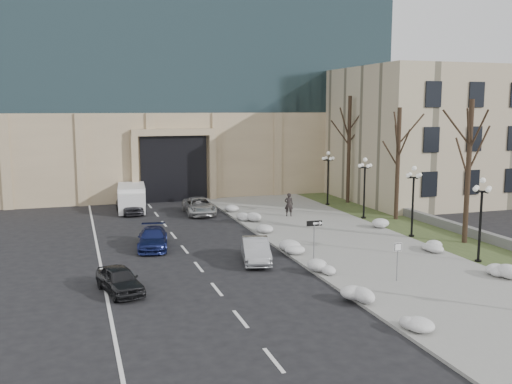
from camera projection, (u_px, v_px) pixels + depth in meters
ground at (407, 318)px, 23.18m from camera, size 160.00×160.00×0.00m
sidewalk at (335, 237)px, 37.41m from camera, size 9.00×40.00×0.12m
curb at (271, 242)px, 36.04m from camera, size 0.30×40.00×0.14m
grass_strip at (420, 231)px, 39.39m from camera, size 4.00×40.00×0.10m
stone_wall at (428, 219)px, 41.83m from camera, size 0.50×30.00×0.70m
office_tower at (171, 13)px, 60.87m from camera, size 40.00×24.70×36.00m
classical_building at (446, 133)px, 55.32m from camera, size 22.00×18.12×12.00m
car_a at (120, 280)px, 26.30m from camera, size 2.29×3.85×1.23m
car_b at (256, 250)px, 31.51m from camera, size 2.28×4.30×1.35m
car_c at (153, 238)px, 34.58m from camera, size 2.38×4.49×1.24m
car_d at (199, 206)px, 45.68m from camera, size 2.37×4.86×1.33m
car_e at (129, 205)px, 45.86m from camera, size 2.13×4.20×1.37m
pedestrian at (289, 205)px, 44.20m from camera, size 0.76×0.61×1.82m
box_truck at (132, 198)px, 47.58m from camera, size 2.73×6.44×1.99m
one_way_sign at (317, 228)px, 30.81m from camera, size 0.91×0.25×2.45m
keep_sign at (398, 254)px, 27.58m from camera, size 0.43×0.06×2.03m
snow_clump_a at (417, 327)px, 21.46m from camera, size 1.10×1.60×0.36m
snow_clump_b at (362, 296)px, 25.06m from camera, size 1.10×1.60×0.36m
snow_clump_c at (322, 269)px, 29.18m from camera, size 1.10×1.60×0.36m
snow_clump_d at (292, 249)px, 33.26m from camera, size 1.10×1.60×0.36m
snow_clump_e at (265, 230)px, 38.50m from camera, size 1.10×1.60×0.36m
snow_clump_f at (247, 218)px, 42.70m from camera, size 1.10×1.60×0.36m
snow_clump_g at (231, 209)px, 46.52m from camera, size 1.10×1.60×0.36m
snow_clump_h at (504, 273)px, 28.47m from camera, size 1.10×1.60×0.36m
snow_clump_i at (435, 248)px, 33.61m from camera, size 1.10×1.60×0.36m
snow_clump_j at (379, 226)px, 39.63m from camera, size 1.10×1.60×0.36m
lamppost_a at (481, 208)px, 30.89m from camera, size 1.18×1.18×4.76m
lamppost_b at (413, 192)px, 37.01m from camera, size 1.18×1.18×4.76m
lamppost_c at (365, 180)px, 43.13m from camera, size 1.18×1.18×4.76m
lamppost_d at (328, 171)px, 49.25m from camera, size 1.18×1.18×4.76m
tree_near at (469, 151)px, 34.92m from camera, size 3.20×3.20×9.00m
tree_mid at (398, 148)px, 42.50m from camera, size 3.20×3.20×8.50m
tree_far at (349, 134)px, 49.94m from camera, size 3.20×3.20×9.50m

